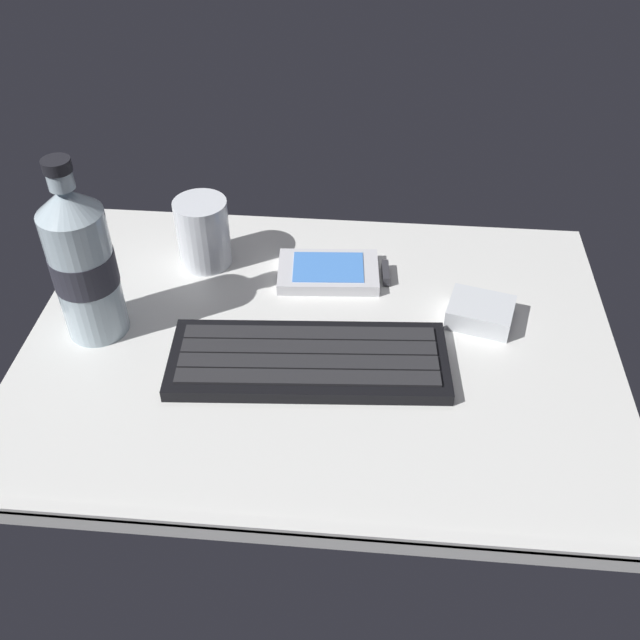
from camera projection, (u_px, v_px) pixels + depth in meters
ground_plane at (320, 349)px, 79.11cm from camera, size 64.00×48.00×2.80cm
keyboard at (309, 360)px, 75.23cm from camera, size 29.68×12.95×1.70cm
handheld_device at (334, 272)px, 86.77cm from camera, size 13.17×8.43×1.50cm
juice_cup at (203, 235)px, 87.10cm from camera, size 6.40×6.40×8.50cm
water_bottle at (84, 260)px, 74.67cm from camera, size 6.73×6.73×20.80cm
charger_block at (480, 312)px, 80.38cm from camera, size 8.16×7.15×2.40cm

